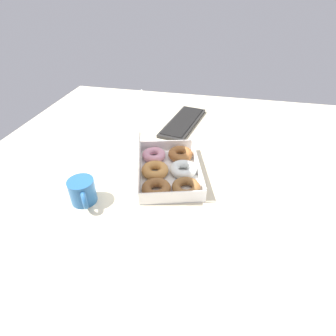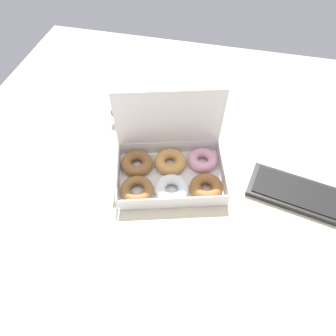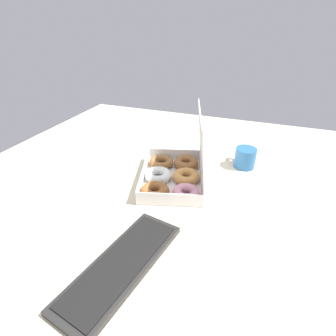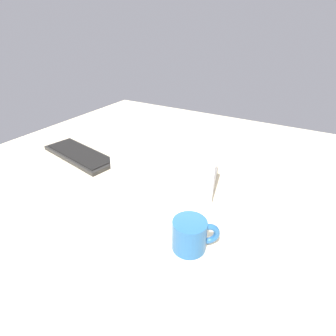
# 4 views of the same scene
# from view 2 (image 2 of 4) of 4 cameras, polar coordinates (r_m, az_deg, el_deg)

# --- Properties ---
(ground_plane) EXTENTS (1.80, 1.80, 0.02)m
(ground_plane) POSITION_cam_2_polar(r_m,az_deg,el_deg) (1.14, 2.22, -2.74)
(ground_plane) COLOR beige
(donut_box) EXTENTS (0.42, 0.34, 0.30)m
(donut_box) POSITION_cam_2_polar(r_m,az_deg,el_deg) (1.12, 0.44, -0.29)
(donut_box) COLOR white
(donut_box) RESTS_ON ground_plane
(keyboard) EXTENTS (0.42, 0.21, 0.02)m
(keyboard) POSITION_cam_2_polar(r_m,az_deg,el_deg) (1.18, 23.58, -4.75)
(keyboard) COLOR #262524
(keyboard) RESTS_ON ground_plane
(coffee_mug) EXTENTS (0.12, 0.10, 0.09)m
(coffee_mug) POSITION_cam_2_polar(r_m,az_deg,el_deg) (1.33, -6.59, 10.26)
(coffee_mug) COLOR #275D96
(coffee_mug) RESTS_ON ground_plane
(paper_napkin) EXTENTS (0.18, 0.17, 0.00)m
(paper_napkin) POSITION_cam_2_polar(r_m,az_deg,el_deg) (1.06, -13.20, -10.40)
(paper_napkin) COLOR white
(paper_napkin) RESTS_ON ground_plane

